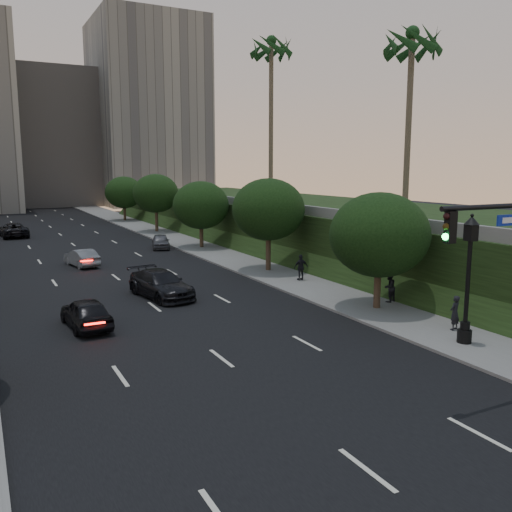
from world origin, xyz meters
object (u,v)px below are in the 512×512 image
sedan_near_right (161,284)px  pedestrian_c (301,267)px  sedan_mid_left (82,258)px  pedestrian_b (389,287)px  sedan_far_right (161,241)px  sedan_near_left (86,313)px  street_lamp (468,285)px  pedestrian_a (455,313)px  sedan_far_left (14,230)px

sedan_near_right → pedestrian_c: size_ratio=3.16×
sedan_mid_left → sedan_near_right: 12.66m
sedan_near_right → pedestrian_b: bearing=-44.4°
sedan_mid_left → sedan_far_right: (8.18, 6.15, -0.00)m
sedan_near_right → pedestrian_b: 12.96m
sedan_near_left → sedan_mid_left: (2.64, 16.67, -0.05)m
sedan_far_right → pedestrian_c: size_ratio=2.31×
street_lamp → sedan_far_right: street_lamp is taller
sedan_near_right → pedestrian_a: bearing=-62.1°
sedan_near_left → sedan_far_right: 25.25m
sedan_mid_left → sedan_near_right: (2.34, -12.45, 0.11)m
pedestrian_b → pedestrian_c: 7.32m
sedan_near_left → pedestrian_a: pedestrian_a is taller
sedan_near_right → pedestrian_a: pedestrian_a is taller
sedan_far_left → pedestrian_c: (15.24, -34.12, 0.22)m
sedan_mid_left → sedan_far_right: bearing=-154.0°
street_lamp → pedestrian_c: (0.69, 14.12, -1.63)m
sedan_far_left → sedan_mid_left: bearing=95.6°
sedan_far_right → pedestrian_a: size_ratio=2.47×
sedan_near_right → pedestrian_c: pedestrian_c is taller
sedan_near_left → pedestrian_c: size_ratio=2.50×
sedan_mid_left → sedan_far_left: size_ratio=0.73×
sedan_mid_left → pedestrian_c: bearing=122.1°
street_lamp → sedan_far_right: 33.07m
sedan_mid_left → sedan_near_right: sedan_near_right is taller
pedestrian_b → sedan_far_left: bearing=-85.3°
sedan_mid_left → pedestrian_b: bearing=112.2°
sedan_far_left → street_lamp: bearing=103.3°
pedestrian_a → pedestrian_c: 12.62m
sedan_near_left → sedan_mid_left: 16.88m
sedan_near_right → sedan_far_left: bearing=90.0°
sedan_far_right → sedan_near_right: bearing=-91.9°
street_lamp → sedan_near_right: street_lamp is taller
sedan_far_left → sedan_near_right: (5.78, -33.96, -0.00)m
sedan_mid_left → sedan_far_right: size_ratio=1.04×
pedestrian_b → pedestrian_a: bearing=64.1°
sedan_near_left → pedestrian_a: (14.78, -8.56, 0.22)m
pedestrian_a → pedestrian_b: bearing=-113.1°
sedan_near_right → sedan_near_left: bearing=-149.3°
sedan_near_left → pedestrian_b: (15.63, -3.16, 0.26)m
pedestrian_b → pedestrian_c: size_ratio=0.98×
sedan_far_left → sedan_far_right: size_ratio=1.43×
sedan_near_left → sedan_near_right: (4.98, 4.22, 0.05)m
sedan_near_left → pedestrian_c: (14.44, 4.06, 0.27)m
pedestrian_a → sedan_far_right: bearing=-97.0°
pedestrian_a → street_lamp: bearing=41.5°
street_lamp → sedan_far_left: 50.43m
pedestrian_a → pedestrian_b: (0.85, 5.39, 0.04)m
pedestrian_c → sedan_near_left: bearing=19.0°
sedan_near_left → sedan_near_right: sedan_near_right is taller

